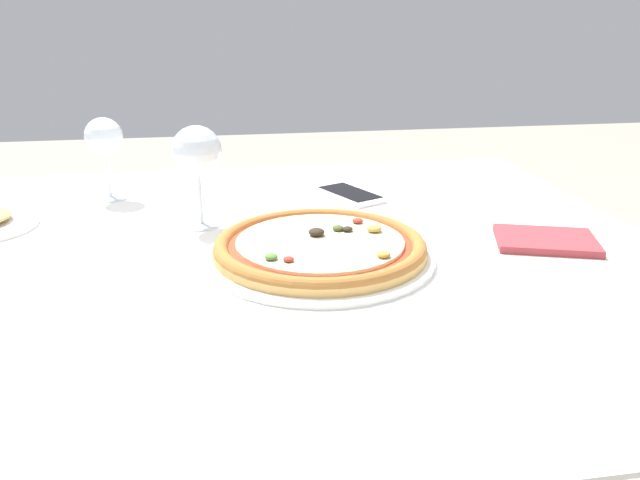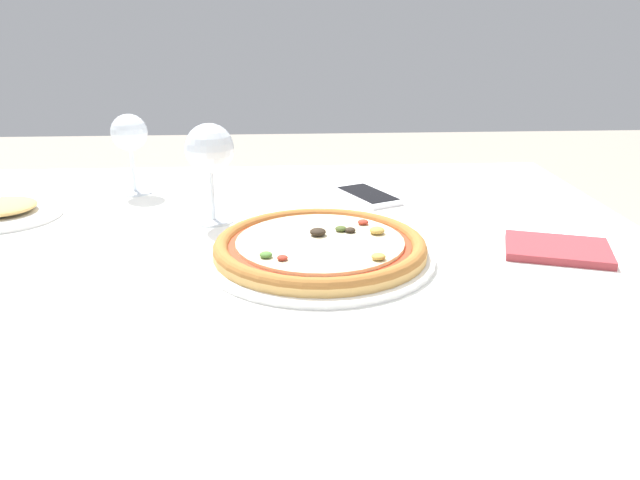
# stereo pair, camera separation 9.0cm
# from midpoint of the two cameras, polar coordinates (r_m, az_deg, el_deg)

# --- Properties ---
(dining_table) EXTENTS (1.35, 1.07, 0.76)m
(dining_table) POSITION_cam_midpoint_polar(r_m,az_deg,el_deg) (0.99, -10.57, -5.58)
(dining_table) COLOR #997047
(dining_table) RESTS_ON ground_plane
(pizza_plate) EXTENTS (0.33, 0.33, 0.04)m
(pizza_plate) POSITION_cam_midpoint_polar(r_m,az_deg,el_deg) (0.91, -2.84, -0.81)
(pizza_plate) COLOR white
(pizza_plate) RESTS_ON dining_table
(wine_glass_far_left) EXTENTS (0.07, 0.07, 0.16)m
(wine_glass_far_left) POSITION_cam_midpoint_polar(r_m,az_deg,el_deg) (1.27, -21.12, 8.48)
(wine_glass_far_left) COLOR silver
(wine_glass_far_left) RESTS_ON dining_table
(wine_glass_far_right) EXTENTS (0.08, 0.08, 0.17)m
(wine_glass_far_right) POSITION_cam_midpoint_polar(r_m,az_deg,el_deg) (1.05, -13.65, 7.67)
(wine_glass_far_right) COLOR silver
(wine_glass_far_right) RESTS_ON dining_table
(cell_phone) EXTENTS (0.12, 0.16, 0.01)m
(cell_phone) POSITION_cam_midpoint_polar(r_m,az_deg,el_deg) (1.22, 0.62, 4.15)
(cell_phone) COLOR white
(cell_phone) RESTS_ON dining_table
(napkin_folded) EXTENTS (0.18, 0.15, 0.01)m
(napkin_folded) POSITION_cam_midpoint_polar(r_m,az_deg,el_deg) (1.02, 17.60, -0.09)
(napkin_folded) COLOR #933338
(napkin_folded) RESTS_ON dining_table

